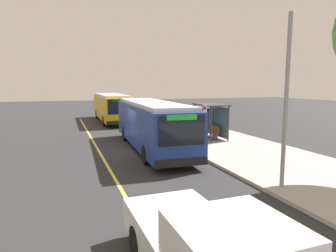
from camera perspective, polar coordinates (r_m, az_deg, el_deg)
ground_plane at (r=18.42m, az=-6.05°, el=-4.64°), size 120.00×120.00×0.00m
sidewalk_curb at (r=20.63m, az=10.38°, el=-3.15°), size 44.00×6.40×0.15m
lane_stripe_center at (r=18.04m, az=-12.88°, el=-5.05°), size 36.00×0.14×0.01m
transit_bus_main at (r=18.46m, az=-3.13°, el=0.52°), size 11.23×3.07×2.95m
transit_bus_second at (r=32.96m, az=-10.86°, el=3.67°), size 11.36×2.72×2.95m
bus_shelter at (r=21.58m, az=8.38°, el=2.33°), size 2.90×1.60×2.48m
waiting_bench at (r=21.56m, az=8.25°, el=-1.12°), size 1.60×0.48×0.95m
route_sign_post at (r=17.58m, az=7.07°, el=1.21°), size 0.44×0.08×2.80m
pedestrian_commuter at (r=21.90m, az=3.57°, el=0.37°), size 0.24×0.40×1.69m
utility_pole at (r=11.77m, az=21.65°, el=4.22°), size 0.16×0.16×6.40m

